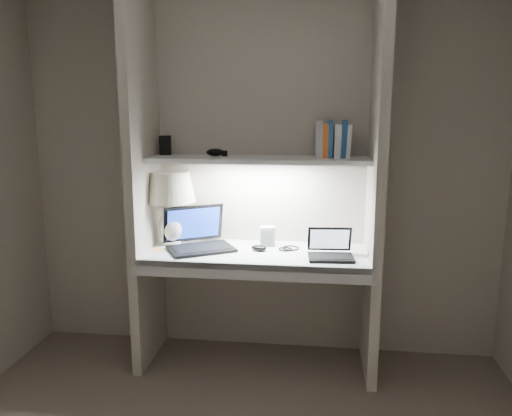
% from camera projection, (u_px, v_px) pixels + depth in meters
% --- Properties ---
extents(back_wall, '(3.20, 0.01, 2.50)m').
position_uv_depth(back_wall, '(261.00, 172.00, 3.37)').
color(back_wall, beige).
rests_on(back_wall, floor).
extents(alcove_panel_left, '(0.06, 0.55, 2.50)m').
position_uv_depth(alcove_panel_left, '(143.00, 175.00, 3.19)').
color(alcove_panel_left, beige).
rests_on(alcove_panel_left, floor).
extents(alcove_panel_right, '(0.06, 0.55, 2.50)m').
position_uv_depth(alcove_panel_right, '(376.00, 179.00, 3.01)').
color(alcove_panel_right, beige).
rests_on(alcove_panel_right, floor).
extents(desk, '(1.40, 0.55, 0.04)m').
position_uv_depth(desk, '(256.00, 254.00, 3.20)').
color(desk, white).
rests_on(desk, alcove_panel_left).
extents(desk_apron, '(1.46, 0.03, 0.10)m').
position_uv_depth(desk_apron, '(251.00, 272.00, 2.95)').
color(desk_apron, silver).
rests_on(desk_apron, desk).
extents(shelf, '(1.40, 0.36, 0.03)m').
position_uv_depth(shelf, '(258.00, 160.00, 3.18)').
color(shelf, silver).
rests_on(shelf, back_wall).
extents(strip_light, '(0.60, 0.04, 0.02)m').
position_uv_depth(strip_light, '(258.00, 163.00, 3.18)').
color(strip_light, white).
rests_on(strip_light, shelf).
extents(table_lamp, '(0.34, 0.34, 0.49)m').
position_uv_depth(table_lamp, '(170.00, 196.00, 3.31)').
color(table_lamp, white).
rests_on(table_lamp, desk).
extents(laptop_main, '(0.52, 0.50, 0.27)m').
position_uv_depth(laptop_main, '(198.00, 239.00, 3.27)').
color(laptop_main, black).
rests_on(laptop_main, desk).
extents(laptop_netbook, '(0.29, 0.26, 0.18)m').
position_uv_depth(laptop_netbook, '(330.00, 251.00, 3.06)').
color(laptop_netbook, black).
rests_on(laptop_netbook, desk).
extents(speaker, '(0.11, 0.08, 0.13)m').
position_uv_depth(speaker, '(267.00, 236.00, 3.31)').
color(speaker, silver).
rests_on(speaker, desk).
extents(mouse, '(0.11, 0.09, 0.04)m').
position_uv_depth(mouse, '(259.00, 248.00, 3.21)').
color(mouse, black).
rests_on(mouse, desk).
extents(cable_coil, '(0.12, 0.12, 0.01)m').
position_uv_depth(cable_coil, '(291.00, 248.00, 3.25)').
color(cable_coil, black).
rests_on(cable_coil, desk).
extents(sticky_note, '(0.07, 0.07, 0.00)m').
position_uv_depth(sticky_note, '(158.00, 250.00, 3.23)').
color(sticky_note, yellow).
rests_on(sticky_note, desk).
extents(book_row, '(0.22, 0.15, 0.23)m').
position_uv_depth(book_row, '(333.00, 140.00, 3.14)').
color(book_row, white).
rests_on(book_row, shelf).
extents(shelf_box, '(0.08, 0.07, 0.13)m').
position_uv_depth(shelf_box, '(165.00, 145.00, 3.33)').
color(shelf_box, black).
rests_on(shelf_box, shelf).
extents(shelf_gadget, '(0.13, 0.10, 0.05)m').
position_uv_depth(shelf_gadget, '(215.00, 152.00, 3.23)').
color(shelf_gadget, black).
rests_on(shelf_gadget, shelf).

